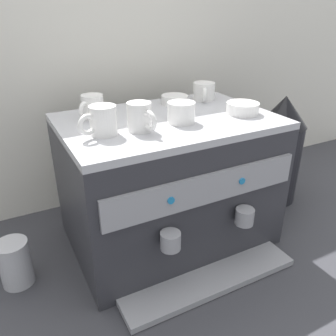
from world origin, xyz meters
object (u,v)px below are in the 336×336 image
ceramic_cup_0 (204,91)px  ceramic_bowl_1 (175,100)px  espresso_machine (169,182)px  ceramic_cup_1 (92,106)px  ceramic_bowl_0 (243,108)px  ceramic_cup_4 (140,117)px  ceramic_cup_2 (102,121)px  ceramic_cup_3 (181,112)px  milk_pitcher (15,262)px  coffee_grinder (279,149)px

ceramic_cup_0 → ceramic_bowl_1: bearing=179.6°
espresso_machine → ceramic_cup_1: size_ratio=7.26×
ceramic_bowl_0 → ceramic_bowl_1: ceramic_bowl_0 is taller
ceramic_cup_4 → ceramic_bowl_0: (0.35, 0.00, -0.02)m
ceramic_cup_2 → ceramic_cup_3: size_ratio=0.96×
ceramic_cup_2 → ceramic_bowl_0: (0.46, -0.02, -0.02)m
milk_pitcher → ceramic_bowl_0: bearing=-5.7°
ceramic_cup_1 → ceramic_bowl_0: (0.44, -0.18, -0.02)m
ceramic_cup_4 → ceramic_bowl_1: ceramic_cup_4 is taller
ceramic_cup_1 → ceramic_bowl_0: size_ratio=0.87×
coffee_grinder → ceramic_cup_2: bearing=-173.7°
ceramic_bowl_1 → ceramic_cup_0: bearing=-0.4°
ceramic_cup_0 → ceramic_cup_3: ceramic_cup_0 is taller
milk_pitcher → espresso_machine: bearing=-0.8°
ceramic_cup_0 → ceramic_cup_1: ceramic_cup_1 is taller
ceramic_bowl_1 → milk_pitcher: bearing=-168.0°
espresso_machine → ceramic_cup_0: size_ratio=6.20×
ceramic_cup_3 → ceramic_bowl_0: ceramic_cup_3 is taller
ceramic_cup_3 → ceramic_cup_2: bearing=179.8°
ceramic_bowl_1 → ceramic_cup_1: bearing=-176.1°
ceramic_cup_2 → coffee_grinder: bearing=6.3°
ceramic_cup_4 → ceramic_bowl_0: size_ratio=1.05×
ceramic_cup_4 → milk_pitcher: 0.57m
ceramic_cup_0 → milk_pitcher: ceramic_cup_0 is taller
ceramic_cup_0 → ceramic_cup_1: size_ratio=1.17×
milk_pitcher → ceramic_bowl_1: bearing=12.0°
ceramic_bowl_0 → coffee_grinder: bearing=18.9°
ceramic_cup_1 → milk_pitcher: 0.52m
ceramic_cup_3 → milk_pitcher: bearing=173.7°
ceramic_cup_1 → ceramic_cup_3: ceramic_cup_1 is taller
ceramic_cup_2 → ceramic_bowl_1: bearing=30.1°
ceramic_bowl_1 → coffee_grinder: size_ratio=0.21×
ceramic_cup_0 → ceramic_bowl_0: (0.02, -0.20, -0.01)m
ceramic_cup_1 → ceramic_cup_4: bearing=-65.9°
ceramic_cup_0 → ceramic_bowl_1: 0.12m
ceramic_cup_0 → milk_pitcher: size_ratio=0.74×
espresso_machine → ceramic_cup_1: 0.35m
espresso_machine → ceramic_cup_1: bearing=150.7°
ceramic_cup_0 → ceramic_bowl_0: size_ratio=1.02×
ceramic_cup_0 → ceramic_bowl_0: ceramic_cup_0 is taller
ceramic_bowl_0 → milk_pitcher: size_ratio=0.72×
ceramic_cup_3 → milk_pitcher: size_ratio=0.81×
ceramic_bowl_1 → ceramic_cup_4: bearing=-137.0°
ceramic_cup_1 → ceramic_cup_3: size_ratio=0.78×
ceramic_bowl_0 → espresso_machine: bearing=163.8°
ceramic_cup_1 → ceramic_cup_3: 0.27m
ceramic_bowl_1 → coffee_grinder: bearing=-13.5°
ceramic_bowl_0 → ceramic_cup_0: bearing=94.4°
espresso_machine → ceramic_bowl_1: ceramic_bowl_1 is taller
ceramic_cup_0 → ceramic_bowl_0: bearing=-85.6°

